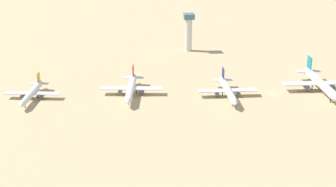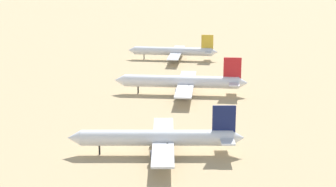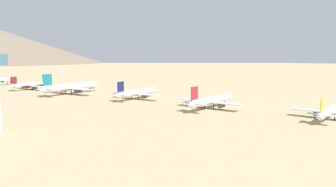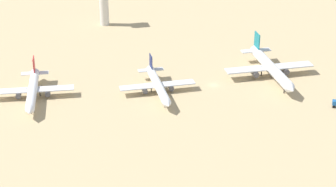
% 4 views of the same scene
% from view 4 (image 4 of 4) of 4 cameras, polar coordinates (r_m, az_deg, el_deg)
% --- Properties ---
extents(ground_plane, '(1800.00, 1800.00, 0.00)m').
position_cam_4_polar(ground_plane, '(256.32, 4.34, 0.81)').
color(ground_plane, tan).
extents(parked_jet_1, '(40.60, 33.11, 11.71)m').
position_cam_4_polar(parked_jet_1, '(248.43, -12.68, 0.36)').
color(parked_jet_1, white).
rests_on(parked_jet_1, ground).
extents(parked_jet_2, '(38.80, 31.47, 11.20)m').
position_cam_4_polar(parked_jet_2, '(246.84, -0.97, 0.82)').
color(parked_jet_2, silver).
rests_on(parked_jet_2, ground).
extents(parked_jet_3, '(48.55, 39.39, 14.01)m').
position_cam_4_polar(parked_jet_3, '(264.71, 9.66, 2.47)').
color(parked_jet_3, silver).
rests_on(parked_jet_3, ground).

